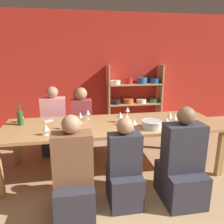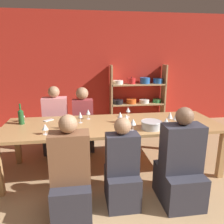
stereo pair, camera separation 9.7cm
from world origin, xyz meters
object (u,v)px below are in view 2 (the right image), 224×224
person_near_c (122,173)px  dining_table (113,128)px  wine_glass_red_c (45,127)px  wine_glass_red_a (66,120)px  wine_glass_red_b (22,115)px  wine_bottle_green (21,116)px  wine_glass_red_d (170,116)px  wine_glass_red_f (133,122)px  person_far_a (56,128)px  mixing_bowl (151,125)px  person_far_b (83,126)px  wine_glass_white_c (126,118)px  person_near_a (180,169)px  wine_glass_white_a (128,110)px  cell_phone (49,120)px  wine_glass_white_b (80,115)px  wine_glass_empty_a (88,112)px  wine_glass_empty_c (166,121)px  wine_glass_red_e (120,115)px  shelf_unit (138,99)px  person_near_b (71,180)px  wine_glass_empty_b (175,118)px

person_near_c → dining_table: bearing=89.1°
person_near_c → wine_glass_red_c: bearing=152.6°
wine_glass_red_a → wine_glass_red_b: size_ratio=1.08×
person_near_c → wine_bottle_green: bearing=143.8°
wine_glass_red_d → wine_glass_red_f: bearing=-157.7°
person_far_a → person_near_c: size_ratio=1.12×
mixing_bowl → person_far_b: size_ratio=0.25×
wine_glass_red_f → person_far_a: size_ratio=0.14×
wine_glass_white_c → person_far_a: size_ratio=0.14×
wine_glass_red_a → person_near_a: size_ratio=0.15×
wine_glass_red_a → wine_glass_red_c: bearing=-143.1°
wine_glass_white_a → cell_phone: bearing=-178.9°
wine_bottle_green → wine_glass_white_b: 0.85m
wine_glass_white_c → person_far_b: bearing=122.3°
wine_glass_empty_a → wine_glass_red_d: (1.19, -0.38, 0.00)m
wine_glass_empty_c → person_near_c: person_near_c is taller
wine_glass_red_a → wine_glass_red_e: (0.78, 0.17, -0.01)m
shelf_unit → person_far_a: size_ratio=1.24×
shelf_unit → wine_glass_white_c: bearing=-108.6°
wine_glass_red_c → person_far_a: bearing=90.3°
wine_glass_red_b → person_far_b: bearing=31.2°
mixing_bowl → wine_glass_empty_c: wine_glass_empty_c is taller
wine_glass_red_b → wine_glass_red_c: (0.42, -0.61, -0.02)m
wine_glass_empty_a → wine_bottle_green: bearing=-172.9°
wine_glass_red_f → person_near_b: 1.07m
wine_glass_red_a → person_far_a: 1.12m
person_near_b → person_near_c: 0.59m
wine_glass_red_d → person_near_a: (-0.17, -0.76, -0.44)m
person_near_a → person_near_b: person_near_a is taller
wine_glass_red_f → wine_glass_red_c: bearing=178.9°
mixing_bowl → wine_glass_white_c: wine_glass_white_c is taller
wine_glass_red_c → wine_glass_empty_a: bearing=47.2°
wine_bottle_green → wine_glass_empty_a: 0.98m
wine_bottle_green → wine_glass_red_d: 2.17m
wine_glass_red_e → person_near_c: person_near_c is taller
person_near_c → wine_glass_empty_a: bearing=107.4°
wine_glass_empty_b → wine_glass_red_e: 0.80m
wine_glass_red_e → wine_glass_empty_b: bearing=-15.6°
shelf_unit → wine_glass_empty_b: shelf_unit is taller
shelf_unit → wine_glass_red_b: shelf_unit is taller
wine_glass_red_f → person_far_b: size_ratio=0.14×
wine_glass_empty_b → wine_glass_red_d: wine_glass_red_d is taller
wine_bottle_green → wine_glass_red_d: (2.16, -0.26, -0.01)m
wine_glass_red_e → person_near_a: bearing=-57.7°
shelf_unit → person_near_a: 3.09m
mixing_bowl → wine_glass_white_c: size_ratio=1.74×
wine_glass_red_e → cell_phone: size_ratio=1.05×
mixing_bowl → cell_phone: mixing_bowl is taller
wine_glass_empty_b → wine_glass_red_f: bearing=-166.0°
wine_glass_empty_a → mixing_bowl: bearing=-35.6°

